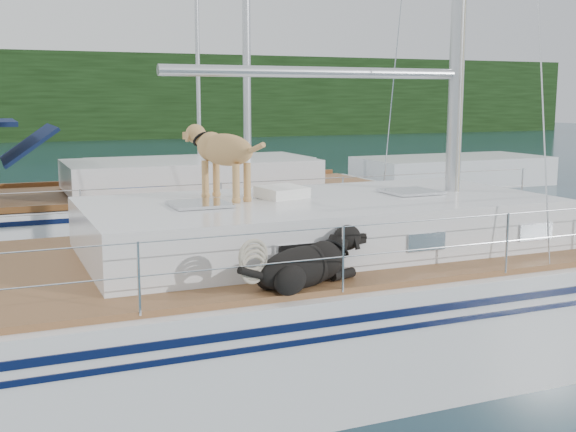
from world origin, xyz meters
name	(u,v)px	position (x,y,z in m)	size (l,w,h in m)	color
ground	(254,362)	(0.00, 0.00, 0.00)	(120.00, 120.00, 0.00)	#0E252B
tree_line	(21,96)	(0.00, 45.00, 3.00)	(90.00, 3.00, 6.00)	black
shore_bank	(23,131)	(0.00, 46.20, 0.60)	(92.00, 1.00, 1.20)	#595147
main_sailboat	(261,303)	(0.09, 0.00, 0.67)	(12.00, 3.83, 14.01)	silver
neighbor_sailboat	(137,218)	(0.01, 6.56, 0.63)	(11.00, 3.50, 13.30)	silver
bg_boat_center	(200,173)	(4.00, 16.00, 0.45)	(7.20, 3.00, 11.65)	silver
bg_boat_east	(452,171)	(12.00, 13.00, 0.46)	(6.40, 3.00, 11.65)	silver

